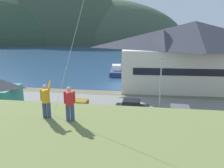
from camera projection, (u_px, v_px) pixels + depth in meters
The scene contains 18 objects.
ground_plane at pixel (107, 144), 22.35m from camera, with size 600.00×600.00×0.00m, color #66604C.
parking_lot_pad at pixel (114, 122), 27.13m from camera, with size 40.00×20.00×0.10m, color gray.
bay_water at pixel (136, 57), 79.81m from camera, with size 360.00×84.00×0.03m, color navy.
far_hill_west_ridge at pixel (8, 42), 146.68m from camera, with size 112.71×66.84×58.16m, color #334733.
far_hill_east_peak at pixel (61, 43), 138.47m from camera, with size 80.22×44.53×70.78m, color #3D4C38.
far_hill_center_saddle at pixel (97, 42), 142.76m from camera, with size 102.88×50.78×50.15m, color #42513D.
harbor_lodge at pixel (193, 53), 40.02m from camera, with size 25.77×12.26×11.42m.
wharf_dock at pixel (134, 69), 56.41m from camera, with size 3.20×15.82×0.70m.
moored_boat_wharfside at pixel (117, 71), 52.95m from camera, with size 3.30×8.52×2.16m.
moored_boat_outer_mooring at pixel (148, 67), 57.32m from camera, with size 2.33×6.10×2.16m.
parked_car_back_row_right at pixel (180, 113), 27.03m from camera, with size 4.32×2.30×1.82m.
parked_car_lone_by_shed at pixel (149, 135), 21.85m from camera, with size 4.33×2.32×1.82m.
parked_car_front_row_silver at pixel (80, 107), 29.19m from camera, with size 4.26×2.17×1.82m.
parked_car_back_row_left at pixel (213, 136), 21.57m from camera, with size 4.34×2.33×1.82m.
parked_car_mid_row_center at pixel (132, 107), 29.06m from camera, with size 4.23×2.12×1.82m.
parking_light_pole at pixel (161, 79), 30.71m from camera, with size 0.24×0.78×6.67m.
person_kite_flyer at pixel (46, 100), 11.83m from camera, with size 0.52×0.69×1.86m.
person_companion at pixel (70, 103), 11.45m from camera, with size 0.53×0.40×1.74m.
Camera 1 is at (3.44, -19.93, 11.07)m, focal length 37.85 mm.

